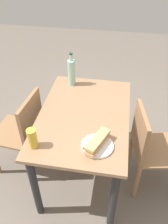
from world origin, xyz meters
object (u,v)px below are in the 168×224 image
dining_table (84,126)px  plate_near (97,146)px  baguette_sandwich_near (98,142)px  knife_near (90,143)px  chair_far (24,130)px  water_bottle (72,72)px  chair_near (149,146)px  beer_glass (32,138)px

dining_table → plate_near: plate_near is taller
baguette_sandwich_near → plate_near: bearing=-90.0°
plate_near → knife_near: bearing=79.2°
chair_far → plate_near: chair_far is taller
baguette_sandwich_near → knife_near: bearing=79.2°
chair_far → water_bottle: (0.43, -0.37, 0.40)m
chair_near → baguette_sandwich_near: chair_near is taller
dining_table → knife_near: 0.37m
chair_near → baguette_sandwich_near: size_ratio=3.47×
beer_glass → chair_far: bearing=35.0°
plate_near → water_bottle: 0.83m
knife_near → water_bottle: 0.80m
chair_near → knife_near: bearing=123.3°
dining_table → water_bottle: 0.53m
chair_near → knife_near: chair_near is taller
knife_near → chair_near: bearing=-56.7°
chair_far → plate_near: bearing=-114.4°
knife_near → baguette_sandwich_near: bearing=-100.8°
baguette_sandwich_near → dining_table: bearing=24.5°
plate_near → baguette_sandwich_near: bearing=90.0°
baguette_sandwich_near → beer_glass: beer_glass is taller
baguette_sandwich_near → beer_glass: bearing=99.0°
knife_near → chair_far: bearing=64.6°
chair_far → beer_glass: beer_glass is taller
dining_table → knife_near: knife_near is taller
beer_glass → plate_near: bearing=-81.0°
chair_near → beer_glass: (-0.39, 0.85, 0.34)m
baguette_sandwich_near → water_bottle: size_ratio=0.76×
chair_near → plate_near: 0.59m
dining_table → plate_near: bearing=-155.5°
chair_near → beer_glass: 0.99m
knife_near → water_bottle: (0.74, 0.29, 0.11)m
chair_far → beer_glass: size_ratio=5.65×
water_bottle → baguette_sandwich_near: bearing=-155.6°
knife_near → beer_glass: bearing=101.7°
plate_near → beer_glass: 0.45m
dining_table → beer_glass: 0.54m
baguette_sandwich_near → water_bottle: (0.75, 0.34, 0.08)m
dining_table → baguette_sandwich_near: size_ratio=4.42×
plate_near → knife_near: 0.05m
baguette_sandwich_near → water_bottle: bearing=24.4°
baguette_sandwich_near → knife_near: 0.06m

